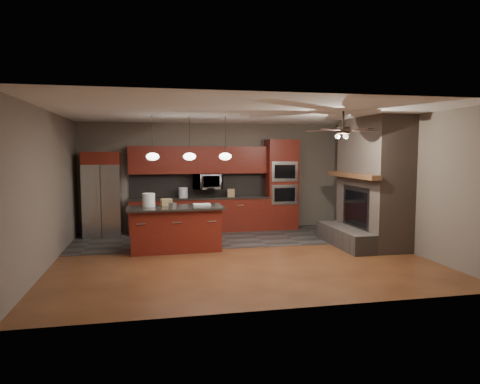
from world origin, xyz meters
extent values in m
plane|color=brown|center=(0.00, 0.00, 0.00)|extent=(7.00, 7.00, 0.00)
cube|color=white|center=(0.00, 0.00, 2.80)|extent=(7.00, 6.00, 0.02)
cube|color=#655B51|center=(0.00, 3.00, 1.40)|extent=(7.00, 0.02, 2.80)
cube|color=#655B51|center=(3.50, 0.00, 1.40)|extent=(0.02, 6.00, 2.80)
cube|color=#655B51|center=(-3.50, 0.00, 1.40)|extent=(0.02, 6.00, 2.80)
cube|color=#383532|center=(0.00, 1.80, 0.01)|extent=(7.00, 2.40, 0.01)
cube|color=brown|center=(3.10, 0.40, 1.40)|extent=(0.80, 2.00, 2.80)
cube|color=#4F4740|center=(2.45, 0.40, 0.20)|extent=(0.50, 2.00, 0.40)
cube|color=#2D2D30|center=(2.72, 0.40, 0.83)|extent=(0.05, 1.20, 0.95)
cube|color=black|center=(2.70, 0.40, 0.83)|extent=(0.02, 1.00, 0.75)
cube|color=brown|center=(2.60, 0.40, 1.55)|extent=(0.22, 2.10, 0.10)
cube|color=maroon|center=(-0.48, 2.70, 0.43)|extent=(3.55, 0.60, 0.86)
cube|color=black|center=(-0.48, 2.70, 0.88)|extent=(3.59, 0.64, 0.04)
cube|color=black|center=(-0.48, 2.98, 1.20)|extent=(3.55, 0.03, 0.60)
cube|color=maroon|center=(-0.48, 2.83, 1.85)|extent=(3.55, 0.35, 0.70)
cube|color=maroon|center=(1.70, 2.70, 1.19)|extent=(0.80, 0.60, 2.38)
cube|color=silver|center=(1.70, 2.40, 0.95)|extent=(0.70, 0.03, 0.52)
cube|color=black|center=(1.70, 2.38, 0.95)|extent=(0.55, 0.02, 0.35)
cube|color=silver|center=(1.70, 2.40, 1.55)|extent=(0.70, 0.03, 0.52)
cube|color=black|center=(1.70, 2.38, 1.55)|extent=(0.55, 0.02, 0.35)
imported|color=silver|center=(-0.27, 2.75, 1.30)|extent=(0.73, 0.41, 0.50)
cube|color=silver|center=(-2.86, 2.62, 0.88)|extent=(0.88, 0.72, 1.76)
cube|color=#2D2D30|center=(-2.86, 2.26, 0.88)|extent=(0.02, 0.02, 1.74)
cube|color=silver|center=(-2.96, 2.25, 0.93)|extent=(0.03, 0.03, 0.88)
cube|color=silver|center=(-2.76, 2.25, 0.93)|extent=(0.03, 0.03, 0.88)
cube|color=maroon|center=(-2.86, 2.62, 1.91)|extent=(0.88, 0.72, 0.30)
cube|color=maroon|center=(-1.21, 0.69, 0.44)|extent=(1.84, 0.80, 0.88)
cube|color=black|center=(-1.21, 0.69, 0.90)|extent=(2.00, 0.96, 0.04)
cylinder|color=white|center=(-1.75, 0.83, 1.06)|extent=(0.29, 0.29, 0.28)
cylinder|color=#B6B6BB|center=(-1.28, 0.46, 0.97)|extent=(0.18, 0.18, 0.11)
cube|color=white|center=(-0.64, 0.81, 0.94)|extent=(0.36, 0.25, 0.04)
cube|color=olive|center=(-1.38, 0.95, 0.99)|extent=(0.25, 0.21, 0.14)
cylinder|color=silver|center=(-0.90, 2.70, 1.03)|extent=(0.29, 0.29, 0.26)
cube|color=tan|center=(0.34, 2.65, 1.00)|extent=(0.21, 0.18, 0.20)
cylinder|color=black|center=(-1.65, 0.70, 2.41)|extent=(0.01, 0.01, 0.78)
ellipsoid|color=white|center=(-1.65, 0.70, 1.96)|extent=(0.26, 0.26, 0.16)
cylinder|color=black|center=(-0.90, 0.70, 2.41)|extent=(0.01, 0.01, 0.78)
ellipsoid|color=white|center=(-0.90, 0.70, 1.96)|extent=(0.26, 0.26, 0.16)
cylinder|color=black|center=(-0.15, 0.70, 2.41)|extent=(0.01, 0.01, 0.78)
ellipsoid|color=white|center=(-0.15, 0.70, 1.96)|extent=(0.26, 0.26, 0.16)
cylinder|color=black|center=(1.80, -0.80, 2.65)|extent=(0.04, 0.04, 0.30)
cylinder|color=black|center=(1.80, -0.80, 2.45)|extent=(0.24, 0.24, 0.12)
cube|color=black|center=(2.18, -0.80, 2.45)|extent=(0.60, 0.12, 0.01)
cube|color=black|center=(1.92, -0.44, 2.45)|extent=(0.30, 0.61, 0.01)
cube|color=black|center=(1.49, -0.58, 2.45)|extent=(0.56, 0.45, 0.01)
cube|color=black|center=(1.49, -1.02, 2.45)|extent=(0.56, 0.45, 0.01)
cube|color=black|center=(1.92, -1.16, 2.45)|extent=(0.30, 0.61, 0.01)
camera|label=1|loc=(-1.67, -8.20, 2.05)|focal=32.00mm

